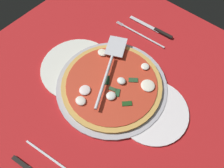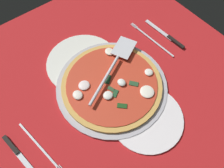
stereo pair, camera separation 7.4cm
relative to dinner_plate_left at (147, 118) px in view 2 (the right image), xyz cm
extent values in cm
cube|color=#B41D20|center=(15.67, 3.05, -1.00)|extent=(99.55, 99.55, 0.80)
cube|color=white|center=(-14.96, -4.61, -0.55)|extent=(7.66, 7.66, 0.10)
cube|color=white|center=(-7.30, -27.58, -0.55)|extent=(7.66, 7.66, 0.10)
cube|color=white|center=(-7.30, -12.27, -0.55)|extent=(7.66, 7.66, 0.10)
cube|color=white|center=(-7.30, 3.05, -0.55)|extent=(7.66, 7.66, 0.10)
cube|color=silver|center=(0.36, -35.24, -0.55)|extent=(7.66, 7.66, 0.10)
cube|color=silver|center=(0.36, -19.93, -0.55)|extent=(7.66, 7.66, 0.10)
cube|color=white|center=(0.36, -4.61, -0.55)|extent=(7.66, 7.66, 0.10)
cube|color=white|center=(0.36, 10.70, -0.55)|extent=(7.66, 7.66, 0.10)
cube|color=white|center=(8.01, -42.90, -0.55)|extent=(7.66, 7.66, 0.10)
cube|color=white|center=(8.01, -27.58, -0.55)|extent=(7.66, 7.66, 0.10)
cube|color=white|center=(8.01, -12.27, -0.55)|extent=(7.66, 7.66, 0.10)
cube|color=white|center=(8.01, 3.05, -0.55)|extent=(7.66, 7.66, 0.10)
cube|color=white|center=(8.01, 18.36, -0.55)|extent=(7.66, 7.66, 0.10)
cube|color=white|center=(8.01, 33.68, -0.55)|extent=(7.66, 7.66, 0.10)
cube|color=white|center=(15.67, -35.24, -0.55)|extent=(7.66, 7.66, 0.10)
cube|color=white|center=(15.67, -19.93, -0.55)|extent=(7.66, 7.66, 0.10)
cube|color=white|center=(15.67, -4.61, -0.55)|extent=(7.66, 7.66, 0.10)
cube|color=white|center=(15.67, 10.70, -0.55)|extent=(7.66, 7.66, 0.10)
cube|color=white|center=(15.67, 26.02, -0.55)|extent=(7.66, 7.66, 0.10)
cube|color=white|center=(15.67, 41.33, -0.55)|extent=(7.66, 7.66, 0.10)
cube|color=white|center=(23.33, -42.90, -0.55)|extent=(7.66, 7.66, 0.10)
cube|color=white|center=(23.33, -27.58, -0.55)|extent=(7.66, 7.66, 0.10)
cube|color=white|center=(23.33, -12.27, -0.55)|extent=(7.66, 7.66, 0.10)
cube|color=white|center=(23.33, 3.05, -0.55)|extent=(7.66, 7.66, 0.10)
cube|color=white|center=(23.33, 18.36, -0.55)|extent=(7.66, 7.66, 0.10)
cube|color=white|center=(23.33, 33.68, -0.55)|extent=(7.66, 7.66, 0.10)
cube|color=white|center=(30.99, -35.24, -0.55)|extent=(7.66, 7.66, 0.10)
cube|color=white|center=(30.99, -19.93, -0.55)|extent=(7.66, 7.66, 0.10)
cube|color=white|center=(30.99, -4.61, -0.55)|extent=(7.66, 7.66, 0.10)
cube|color=white|center=(30.99, 10.70, -0.55)|extent=(7.66, 7.66, 0.10)
cube|color=white|center=(30.99, 26.02, -0.55)|extent=(7.66, 7.66, 0.10)
cube|color=white|center=(38.64, -27.58, -0.55)|extent=(7.66, 7.66, 0.10)
cube|color=white|center=(38.64, -12.27, -0.55)|extent=(7.66, 7.66, 0.10)
cube|color=white|center=(38.64, 3.05, -0.55)|extent=(7.66, 7.66, 0.10)
cube|color=white|center=(38.64, 18.36, -0.55)|extent=(7.66, 7.66, 0.10)
cube|color=white|center=(46.30, -19.93, -0.55)|extent=(7.66, 7.66, 0.10)
cube|color=white|center=(46.30, -4.61, -0.55)|extent=(7.66, 7.66, 0.10)
cube|color=white|center=(46.30, 10.70, -0.55)|extent=(7.66, 7.66, 0.10)
cube|color=white|center=(46.30, 26.02, -0.55)|extent=(7.66, 7.66, 0.10)
cube|color=white|center=(53.96, -12.27, -0.55)|extent=(7.66, 7.66, 0.10)
cube|color=white|center=(53.96, 3.05, -0.55)|extent=(7.66, 7.66, 0.10)
cube|color=white|center=(53.96, 18.36, -0.55)|extent=(7.66, 7.66, 0.10)
cube|color=white|center=(61.62, -4.61, -0.55)|extent=(7.66, 7.66, 0.10)
cube|color=white|center=(61.62, 10.70, -0.55)|extent=(7.66, 7.66, 0.10)
cylinder|color=#B0AFB8|center=(15.52, 1.48, 0.12)|extent=(37.04, 37.04, 1.24)
cylinder|color=white|center=(0.00, 0.00, 0.00)|extent=(22.64, 22.64, 1.00)
cylinder|color=white|center=(29.72, 3.58, 0.00)|extent=(25.78, 25.78, 1.00)
cylinder|color=gold|center=(15.52, 1.48, 1.26)|extent=(33.38, 33.38, 1.03)
cylinder|color=red|center=(15.52, 1.48, 1.92)|extent=(30.12, 30.12, 0.30)
ellipsoid|color=white|center=(6.02, -5.30, 2.47)|extent=(4.64, 4.55, 0.80)
ellipsoid|color=white|center=(18.72, 12.80, 2.57)|extent=(3.53, 3.00, 1.00)
ellipsoid|color=white|center=(12.62, 5.37, 2.63)|extent=(3.06, 3.16, 1.10)
ellipsoid|color=white|center=(26.19, -5.78, 2.56)|extent=(3.44, 3.04, 0.98)
ellipsoid|color=white|center=(11.10, -10.75, 2.54)|extent=(2.85, 2.82, 0.93)
ellipsoid|color=white|center=(13.58, -0.96, 2.71)|extent=(2.98, 2.53, 1.28)
ellipsoid|color=white|center=(20.38, 9.18, 2.52)|extent=(3.64, 3.72, 0.89)
cube|color=#2B492A|center=(13.99, 3.50, 2.22)|extent=(2.63, 1.86, 0.30)
cube|color=#16381F|center=(17.49, 1.59, 2.22)|extent=(3.32, 3.58, 0.30)
cube|color=#254C2B|center=(10.99, -3.98, 2.22)|extent=(3.38, 3.13, 0.30)
cube|color=#1A4318|center=(7.23, 4.07, 2.22)|extent=(3.26, 3.26, 0.30)
cube|color=#1F4A28|center=(11.92, 3.38, 2.22)|extent=(2.63, 3.12, 0.30)
cube|color=silver|center=(23.78, -10.46, 3.51)|extent=(9.69, 10.77, 0.30)
cylinder|color=silver|center=(17.34, 2.73, 3.86)|extent=(9.91, 18.89, 1.00)
cube|color=white|center=(21.05, -26.06, -0.20)|extent=(19.79, 13.64, 0.60)
cube|color=silver|center=(20.89, -23.23, 0.23)|extent=(18.99, 1.67, 0.25)
cube|color=silver|center=(31.89, -23.05, 0.23)|extent=(3.01, 0.39, 0.25)
cube|color=silver|center=(31.87, -22.61, 0.23)|extent=(3.01, 0.39, 0.25)
cube|color=silver|center=(31.84, -22.18, 0.23)|extent=(3.01, 0.39, 0.25)
cube|color=black|center=(15.34, -29.22, 0.50)|extent=(7.89, 1.64, 0.80)
cube|color=silver|center=(24.15, -28.72, 0.23)|extent=(13.77, 2.17, 0.25)
cube|color=silver|center=(13.30, 33.29, -0.20)|extent=(19.71, 14.51, 0.60)
cube|color=silver|center=(13.68, 30.60, 0.23)|extent=(17.91, 3.08, 0.25)
cube|color=black|center=(18.24, 36.73, 0.50)|extent=(7.25, 2.18, 0.80)
cube|color=silver|center=(10.27, 35.62, 0.23)|extent=(12.59, 3.11, 0.25)
camera|label=1|loc=(-8.94, 30.23, 66.02)|focal=36.38mm
camera|label=2|loc=(-14.10, 24.87, 66.02)|focal=36.38mm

